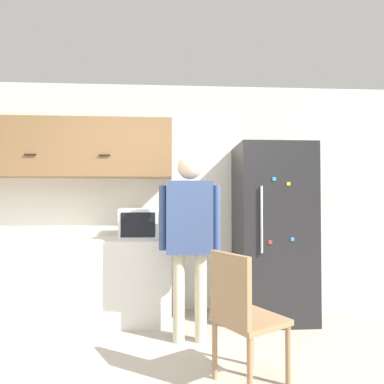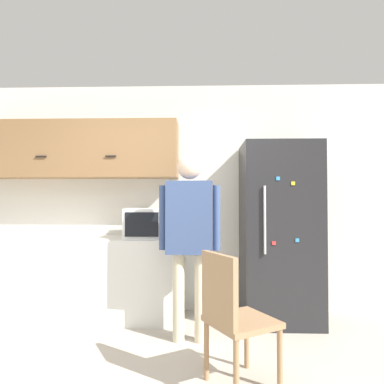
# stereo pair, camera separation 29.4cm
# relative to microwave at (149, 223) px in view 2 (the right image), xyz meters

# --- Properties ---
(back_wall) EXTENTS (6.00, 0.06, 2.70)m
(back_wall) POSITION_rel_microwave_xyz_m (0.26, 0.39, 0.29)
(back_wall) COLOR silver
(back_wall) RESTS_ON ground_plane
(counter) EXTENTS (2.25, 0.63, 0.89)m
(counter) POSITION_rel_microwave_xyz_m (-0.82, 0.05, -0.61)
(counter) COLOR silver
(counter) RESTS_ON ground_plane
(upper_cabinets) EXTENTS (2.25, 0.37, 0.66)m
(upper_cabinets) POSITION_rel_microwave_xyz_m (-0.82, 0.18, 0.84)
(upper_cabinets) COLOR olive
(microwave) EXTENTS (0.51, 0.39, 0.33)m
(microwave) POSITION_rel_microwave_xyz_m (0.00, 0.00, 0.00)
(microwave) COLOR white
(microwave) RESTS_ON counter
(person) EXTENTS (0.58, 0.24, 1.74)m
(person) POSITION_rel_microwave_xyz_m (0.47, -0.56, 0.01)
(person) COLOR beige
(person) RESTS_ON ground_plane
(refrigerator) EXTENTS (0.80, 0.72, 1.93)m
(refrigerator) POSITION_rel_microwave_xyz_m (1.43, 0.01, -0.09)
(refrigerator) COLOR #232326
(refrigerator) RESTS_ON ground_plane
(chair) EXTENTS (0.59, 0.59, 0.94)m
(chair) POSITION_rel_microwave_xyz_m (0.80, -1.33, -0.54)
(chair) COLOR #997551
(chair) RESTS_ON ground_plane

